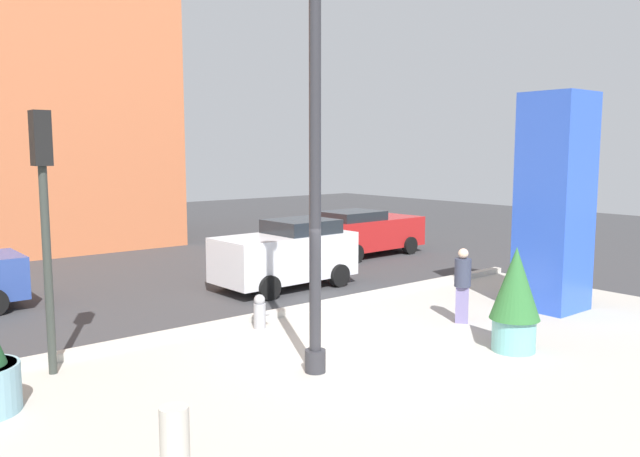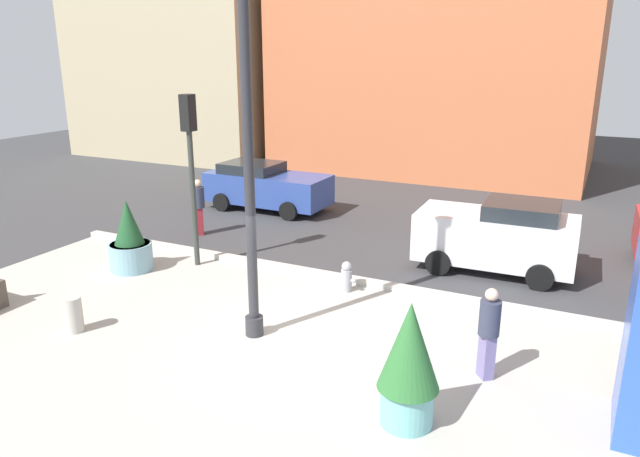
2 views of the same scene
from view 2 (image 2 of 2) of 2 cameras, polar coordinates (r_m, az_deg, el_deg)
ground_plane at (r=15.24m, az=5.77°, el=-4.36°), size 60.00×60.00×0.00m
plaza_pavement at (r=10.39m, az=-6.38°, el=-15.19°), size 18.00×10.00×0.02m
curb_strip at (r=14.44m, az=4.55°, el=-5.20°), size 18.00×0.24×0.16m
lamp_post at (r=10.98m, az=-6.92°, el=7.33°), size 0.44×0.44×7.57m
potted_plant_near_left at (r=9.09m, az=8.56°, el=-12.55°), size 0.94×0.94×2.01m
potted_plant_mid_plaza at (r=15.96m, az=-17.85°, el=-1.23°), size 1.09×1.09×1.87m
fire_hydrant at (r=13.97m, az=2.58°, el=-4.67°), size 0.36×0.26×0.75m
concrete_bollard at (r=13.03m, az=-22.64°, el=-7.65°), size 0.36×0.36×0.75m
traffic_light_far_side at (r=15.36m, az=-12.34°, el=7.12°), size 0.28×0.42×4.45m
car_far_lane at (r=15.76m, az=16.74°, el=-0.65°), size 3.98×2.13×1.87m
car_curb_east at (r=21.16m, az=-5.21°, el=4.10°), size 4.39×2.10×1.64m
pedestrian_on_sidewalk at (r=10.62m, az=15.94°, el=-9.29°), size 0.51×0.51×1.67m
pedestrian_crossing at (r=18.46m, az=-11.59°, el=2.32°), size 0.50×0.50×1.73m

